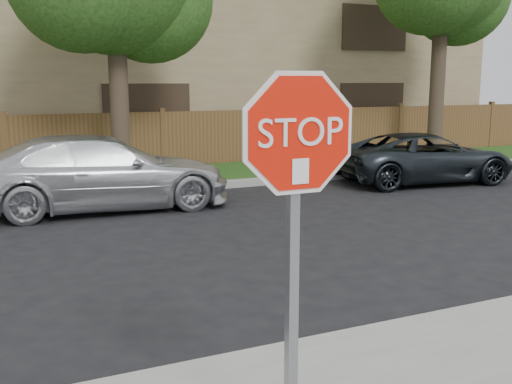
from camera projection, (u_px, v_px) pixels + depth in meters
name	position (u px, v px, depth m)	size (l,w,h in m)	color
far_curb	(15.00, 200.00, 11.99)	(70.00, 0.30, 0.15)	gray
grass_strip	(11.00, 188.00, 13.47)	(70.00, 3.00, 0.12)	#1E4714
fence	(5.00, 148.00, 14.76)	(70.00, 0.12, 1.60)	brown
stop_sign	(297.00, 187.00, 3.55)	(1.01, 0.13, 2.55)	gray
sedan_right	(101.00, 172.00, 11.42)	(2.00, 4.92, 1.43)	silver
sedan_far_right	(425.00, 158.00, 14.45)	(2.00, 4.34, 1.21)	#272E34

